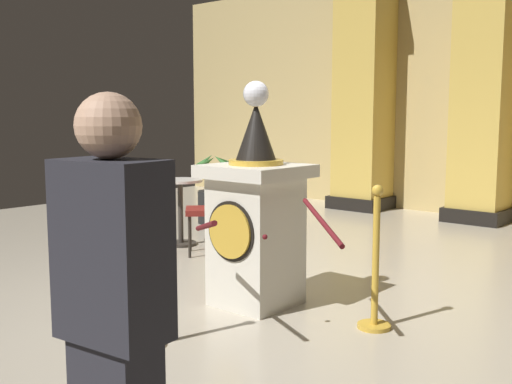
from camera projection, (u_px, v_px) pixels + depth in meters
ground_plane at (255, 298)px, 5.11m from camera, size 12.40×12.40×0.00m
back_wall at (495, 90)px, 8.83m from camera, size 12.40×0.16×3.73m
pedestal_clock at (256, 219)px, 4.86m from camera, size 0.72×0.72×1.78m
stanchion_near at (145, 292)px, 4.00m from camera, size 0.24×0.24×1.04m
stanchion_far at (375, 279)px, 4.35m from camera, size 0.24×0.24×1.03m
velvet_rope at (265, 224)px, 4.12m from camera, size 1.15×1.16×0.22m
column_left at (365, 98)px, 9.78m from camera, size 0.91×0.91×3.59m
column_centre_rear at (484, 95)px, 8.54m from camera, size 0.85×0.85×3.59m
potted_palm_left at (214, 201)px, 8.59m from camera, size 0.65×0.65×1.00m
bystander_guest at (114, 323)px, 2.02m from camera, size 0.38×0.26×1.59m
cafe_table at (180, 204)px, 7.11m from camera, size 0.52×0.52×0.77m
cafe_chair_red at (211, 202)px, 6.64m from camera, size 0.57×0.57×0.96m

